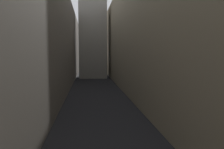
# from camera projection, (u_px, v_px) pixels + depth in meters

# --- Properties ---
(ground_plane) EXTENTS (264.00, 264.00, 0.00)m
(ground_plane) POSITION_uv_depth(u_px,v_px,m) (97.00, 95.00, 43.15)
(ground_plane) COLOR black
(building_block_left) EXTENTS (10.98, 108.00, 20.53)m
(building_block_left) POSITION_uv_depth(u_px,v_px,m) (38.00, 41.00, 43.02)
(building_block_left) COLOR #60594F
(building_block_left) RESTS_ON ground
(building_block_right) EXTENTS (13.82, 108.00, 23.03)m
(building_block_right) POSITION_uv_depth(u_px,v_px,m) (158.00, 35.00, 45.37)
(building_block_right) COLOR gray
(building_block_right) RESTS_ON ground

